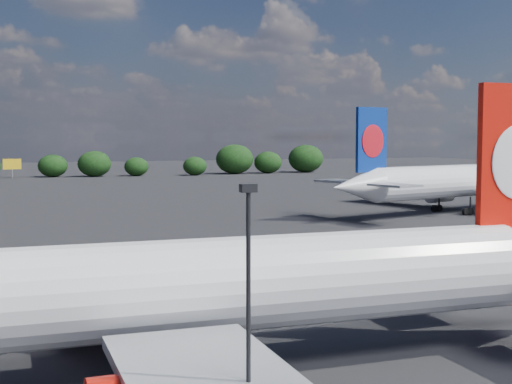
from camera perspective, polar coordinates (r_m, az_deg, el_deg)
name	(u,v)px	position (r m, az deg, el deg)	size (l,w,h in m)	color
qantas_airliner	(228,287)	(34.67, -2.22, -7.62)	(44.72, 42.51, 14.60)	white
china_southern_airliner	(456,182)	(113.47, 15.71, 0.78)	(48.01, 45.92, 15.77)	white
apron_lamp_post	(248,315)	(24.36, -0.61, -9.77)	(0.55, 0.30, 10.12)	black
billboard_yellow	(12,165)	(214.47, -18.93, 2.09)	(5.00, 0.30, 5.50)	yellow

